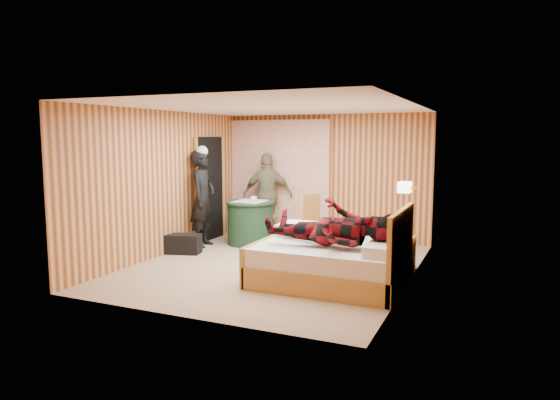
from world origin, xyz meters
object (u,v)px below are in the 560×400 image
at_px(nightstand, 401,253).
at_px(chair_far, 266,211).
at_px(man_at_table, 268,195).
at_px(chair_near, 306,217).
at_px(bed, 333,260).
at_px(round_table, 250,222).
at_px(man_on_bed, 331,216).
at_px(wall_lamp, 405,187).
at_px(duffel_bag, 183,244).
at_px(woman_standing, 203,199).

distance_m(nightstand, chair_far, 3.42).
bearing_deg(man_at_table, chair_near, 123.71).
bearing_deg(bed, chair_far, 131.44).
height_order(round_table, man_on_bed, man_on_bed).
bearing_deg(wall_lamp, round_table, 163.58).
bearing_deg(bed, duffel_bag, 167.80).
xyz_separation_m(bed, nightstand, (0.76, 1.00, -0.05)).
xyz_separation_m(chair_near, duffel_bag, (-1.88, -1.15, -0.43)).
distance_m(round_table, man_at_table, 0.90).
height_order(chair_far, chair_near, chair_near).
relative_size(bed, round_table, 2.16).
bearing_deg(man_at_table, woman_standing, 40.87).
relative_size(chair_near, man_on_bed, 0.59).
distance_m(duffel_bag, man_on_bed, 3.23).
height_order(bed, woman_standing, woman_standing).
height_order(chair_far, duffel_bag, chair_far).
xyz_separation_m(wall_lamp, chair_near, (-1.90, 0.86, -0.70)).
distance_m(duffel_bag, man_at_table, 2.22).
relative_size(man_at_table, man_on_bed, 0.97).
height_order(bed, man_on_bed, man_on_bed).
xyz_separation_m(round_table, duffel_bag, (-0.72, -1.19, -0.25)).
bearing_deg(man_at_table, round_table, 69.42).
height_order(bed, duffel_bag, bed).
distance_m(wall_lamp, chair_near, 2.20).
xyz_separation_m(chair_far, man_on_bed, (2.30, -2.80, 0.44)).
distance_m(bed, nightstand, 1.26).
bearing_deg(chair_near, chair_far, -101.67).
distance_m(chair_near, man_on_bed, 2.34).
relative_size(bed, man_at_table, 1.18).
height_order(round_table, duffel_bag, round_table).
xyz_separation_m(wall_lamp, bed, (-0.80, -0.94, -0.98)).
height_order(duffel_bag, man_on_bed, man_on_bed).
height_order(bed, nightstand, bed).
xyz_separation_m(wall_lamp, chair_far, (-3.07, 1.64, -0.76)).
bearing_deg(chair_far, man_on_bed, -64.16).
distance_m(round_table, man_on_bed, 3.13).
xyz_separation_m(chair_far, woman_standing, (-0.70, -1.27, 0.36)).
relative_size(chair_near, duffel_bag, 1.72).
height_order(wall_lamp, round_table, wall_lamp).
height_order(nightstand, round_table, round_table).
distance_m(duffel_bag, woman_standing, 0.99).
relative_size(nightstand, round_table, 0.58).
xyz_separation_m(nightstand, man_on_bed, (-0.73, -1.23, 0.71)).
xyz_separation_m(wall_lamp, nightstand, (-0.04, 0.06, -1.03)).
relative_size(round_table, man_at_table, 0.55).
distance_m(bed, man_at_table, 3.50).
bearing_deg(man_on_bed, wall_lamp, 56.44).
bearing_deg(nightstand, woman_standing, 175.40).
distance_m(chair_near, man_at_table, 1.45).
bearing_deg(woman_standing, wall_lamp, -103.62).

